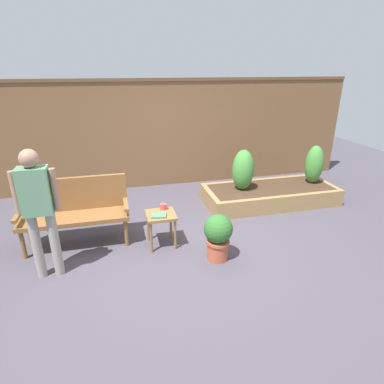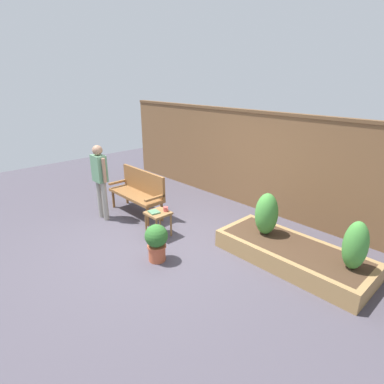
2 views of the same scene
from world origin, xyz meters
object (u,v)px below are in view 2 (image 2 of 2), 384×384
at_px(garden_bench, 139,189).
at_px(cup_on_table, 166,209).
at_px(book_on_table, 154,212).
at_px(shrub_near_bench, 266,214).
at_px(person_by_bench, 100,176).
at_px(shrub_far_corner, 355,246).
at_px(side_table, 158,216).
at_px(potted_boxwood, 156,241).

xyz_separation_m(garden_bench, cup_on_table, (1.20, -0.24, -0.02)).
distance_m(garden_bench, book_on_table, 1.19).
bearing_deg(shrub_near_bench, person_by_bench, -155.47).
height_order(garden_bench, shrub_far_corner, shrub_far_corner).
bearing_deg(cup_on_table, shrub_near_bench, 29.67).
relative_size(cup_on_table, book_on_table, 0.61).
height_order(side_table, shrub_near_bench, shrub_near_bench).
xyz_separation_m(side_table, cup_on_table, (0.06, 0.13, 0.12)).
height_order(cup_on_table, person_by_bench, person_by_bench).
relative_size(potted_boxwood, person_by_bench, 0.40).
xyz_separation_m(side_table, potted_boxwood, (0.65, -0.53, -0.04)).
height_order(cup_on_table, book_on_table, cup_on_table).
relative_size(potted_boxwood, shrub_far_corner, 0.88).
bearing_deg(garden_bench, shrub_near_bench, 13.34).
xyz_separation_m(book_on_table, shrub_near_bench, (1.67, 1.09, 0.17)).
relative_size(garden_bench, cup_on_table, 11.77).
bearing_deg(potted_boxwood, garden_bench, 153.21).
distance_m(shrub_near_bench, shrub_far_corner, 1.42).
xyz_separation_m(shrub_near_bench, shrub_far_corner, (1.42, 0.00, -0.01)).
bearing_deg(shrub_near_bench, shrub_far_corner, 0.00).
bearing_deg(side_table, shrub_far_corner, 18.58).
height_order(shrub_near_bench, shrub_far_corner, shrub_near_bench).
distance_m(cup_on_table, potted_boxwood, 0.91).
distance_m(garden_bench, shrub_near_bench, 2.85).
xyz_separation_m(cup_on_table, person_by_bench, (-1.48, -0.50, 0.41)).
bearing_deg(potted_boxwood, shrub_near_bench, 57.90).
xyz_separation_m(potted_boxwood, shrub_far_corner, (2.40, 1.56, 0.30)).
height_order(side_table, cup_on_table, cup_on_table).
relative_size(cup_on_table, person_by_bench, 0.08).
bearing_deg(person_by_bench, shrub_far_corner, 17.27).
distance_m(garden_bench, potted_boxwood, 2.02).
distance_m(shrub_near_bench, person_by_bench, 3.36).
bearing_deg(shrub_far_corner, shrub_near_bench, 180.00).
xyz_separation_m(side_table, shrub_far_corner, (3.06, 1.03, 0.26)).
bearing_deg(cup_on_table, potted_boxwood, -48.56).
distance_m(cup_on_table, shrub_near_bench, 1.81).
height_order(shrub_far_corner, person_by_bench, person_by_bench).
xyz_separation_m(book_on_table, shrub_far_corner, (3.09, 1.09, 0.16)).
distance_m(side_table, potted_boxwood, 0.84).
height_order(garden_bench, shrub_near_bench, shrub_near_bench).
distance_m(garden_bench, cup_on_table, 1.23).
height_order(potted_boxwood, shrub_near_bench, shrub_near_bench).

